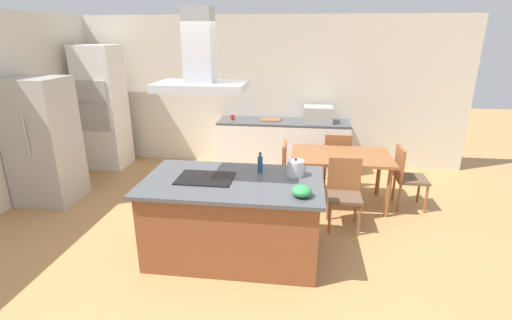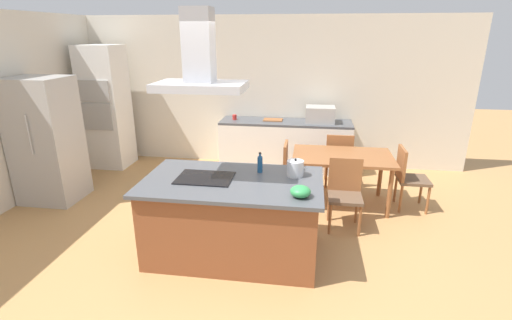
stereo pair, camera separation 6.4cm
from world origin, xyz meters
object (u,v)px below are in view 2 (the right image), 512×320
Objects in this scene: coffee_mug_red at (235,117)px; cutting_board at (273,120)px; cooktop at (205,178)px; chair_facing_back_wall at (339,157)px; olive_oil_bottle at (260,164)px; chair_at_right_end at (408,174)px; wall_oven_stack at (106,107)px; range_hood at (200,64)px; chair_facing_island at (345,189)px; refrigerator at (46,141)px; mixing_bowl at (300,191)px; dining_table at (342,161)px; tea_kettle at (295,168)px; countertop_microwave at (320,115)px; chair_at_left_end at (278,168)px.

coffee_mug_red reaches higher than cutting_board.
chair_facing_back_wall is (1.58, 2.18, -0.40)m from cooktop.
olive_oil_bottle is 2.35m from chair_at_right_end.
wall_oven_stack is 2.44× the size of range_hood.
chair_facing_island is at bearing 28.36° from range_hood.
refrigerator is 2.04× the size of chair_facing_back_wall.
wall_oven_stack reaches higher than olive_oil_bottle.
mixing_bowl is 0.23× the size of chair_facing_back_wall.
chair_at_right_end is at bearing 0.00° from dining_table.
chair_at_right_end is 1.13m from chair_facing_island.
tea_kettle reaches higher than mixing_bowl.
olive_oil_bottle is at bearing 25.80° from range_hood.
chair_at_right_end is at bearing -12.48° from wall_oven_stack.
cutting_board is at bearing 81.48° from range_hood.
countertop_microwave reaches higher than cutting_board.
refrigerator is (-3.24, 0.80, -0.09)m from olive_oil_bottle.
olive_oil_bottle is 0.26× the size of chair_at_right_end.
cutting_board is at bearing 100.45° from mixing_bowl.
tea_kettle is 0.11× the size of wall_oven_stack.
range_hood reaches higher than refrigerator.
coffee_mug_red reaches higher than chair_at_right_end.
wall_oven_stack is at bearing 143.11° from olive_oil_bottle.
olive_oil_bottle reaches higher than cooktop.
coffee_mug_red is (-1.53, -0.00, -0.09)m from countertop_microwave.
tea_kettle is at bearing 12.81° from range_hood.
range_hood is (-0.44, -2.93, 1.19)m from cutting_board.
wall_oven_stack is at bearing 167.52° from chair_at_right_end.
chair_facing_island is 2.40m from range_hood.
mixing_bowl is at bearing -128.22° from chair_at_right_end.
countertop_microwave is (0.23, 3.21, 0.08)m from mixing_bowl.
chair_at_right_end is 1.00× the size of chair_at_left_end.
countertop_microwave is (0.71, 2.61, 0.04)m from olive_oil_bottle.
range_hood is at bearing 162.36° from mixing_bowl.
cutting_board is (-0.53, 2.71, -0.08)m from tea_kettle.
countertop_microwave reaches higher than coffee_mug_red.
refrigerator is (-2.42, -1.80, -0.03)m from coffee_mug_red.
olive_oil_bottle is 0.26× the size of chair_facing_island.
chair_facing_back_wall is at bearing 36.01° from chair_at_left_end.
coffee_mug_red is at bearing -179.88° from countertop_microwave.
countertop_microwave is at bearing 98.73° from chair_facing_island.
olive_oil_bottle reaches higher than coffee_mug_red.
coffee_mug_red reaches higher than dining_table.
olive_oil_bottle reaches higher than dining_table.
range_hood is at bearing -98.52° from cutting_board.
tea_kettle is 0.56m from mixing_bowl.
mixing_bowl reaches higher than coffee_mug_red.
countertop_microwave reaches higher than tea_kettle.
tea_kettle is 1.49m from range_hood.
olive_oil_bottle is at bearing -36.89° from wall_oven_stack.
mixing_bowl is at bearing -51.79° from olive_oil_bottle.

